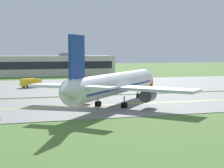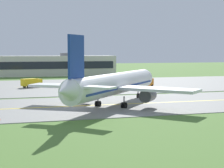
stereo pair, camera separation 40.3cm
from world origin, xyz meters
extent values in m
plane|color=#517A33|center=(0.00, 0.00, 0.00)|extent=(500.00, 500.00, 0.00)
cube|color=gray|center=(0.00, 0.00, 0.05)|extent=(240.00, 28.00, 0.10)
cube|color=gray|center=(10.00, 42.00, 0.05)|extent=(140.00, 52.00, 0.10)
cube|color=yellow|center=(0.00, 0.00, 0.11)|extent=(220.00, 0.60, 0.01)
cylinder|color=white|center=(7.30, -1.45, 4.20)|extent=(24.86, 28.66, 4.00)
cone|color=white|center=(18.96, 12.52, 4.20)|extent=(4.58, 4.43, 3.80)
cone|color=white|center=(-4.49, -15.58, 4.60)|extent=(4.66, 4.64, 3.40)
cube|color=navy|center=(7.30, -1.45, 3.70)|extent=(23.18, 26.63, 0.36)
cube|color=#1E232D|center=(17.55, 10.83, 4.90)|extent=(3.76, 3.56, 0.70)
cube|color=white|center=(-0.63, 2.31, 3.70)|extent=(15.27, 11.99, 0.50)
cylinder|color=#47474C|center=(2.18, 2.56, 2.30)|extent=(3.94, 4.08, 2.30)
cylinder|color=black|center=(3.21, 3.79, 2.30)|extent=(1.77, 1.54, 2.10)
cube|color=white|center=(12.41, -8.59, 3.70)|extent=(13.62, 14.34, 0.50)
cylinder|color=#47474C|center=(12.16, -5.77, 2.30)|extent=(3.94, 4.08, 2.30)
cylinder|color=black|center=(13.19, -4.54, 2.30)|extent=(1.77, 1.54, 2.10)
cube|color=navy|center=(-2.31, -12.97, 9.45)|extent=(3.13, 3.63, 6.50)
cube|color=white|center=(-4.90, -11.07, 5.00)|extent=(6.32, 5.34, 0.30)
cube|color=white|center=(0.01, -15.17, 5.00)|extent=(5.90, 5.98, 0.30)
cylinder|color=slate|center=(15.63, 8.53, 1.38)|extent=(0.24, 0.24, 1.65)
cylinder|color=black|center=(15.63, 8.53, 0.55)|extent=(0.97, 1.07, 1.10)
cylinder|color=slate|center=(4.02, -1.32, 1.38)|extent=(0.24, 0.24, 1.65)
cylinder|color=black|center=(3.81, -1.15, 0.55)|extent=(0.97, 1.07, 1.10)
cylinder|color=black|center=(4.23, -1.50, 0.55)|extent=(0.97, 1.07, 1.10)
cylinder|color=slate|center=(8.01, -4.65, 1.38)|extent=(0.24, 0.24, 1.65)
cylinder|color=black|center=(7.80, -4.48, 0.55)|extent=(0.97, 1.07, 1.10)
cylinder|color=black|center=(8.23, -4.83, 0.55)|extent=(0.97, 1.07, 1.10)
cube|color=orange|center=(24.66, 28.51, 1.50)|extent=(2.69, 2.69, 1.80)
cube|color=#1E232D|center=(24.12, 27.97, 1.81)|extent=(1.39, 1.38, 0.81)
cube|color=orange|center=(26.78, 30.64, 1.60)|extent=(4.45, 4.46, 2.00)
cylinder|color=orange|center=(24.66, 28.51, 2.50)|extent=(0.20, 0.20, 0.18)
cylinder|color=black|center=(25.37, 27.81, 0.45)|extent=(0.85, 0.85, 0.90)
cylinder|color=black|center=(23.96, 29.22, 0.45)|extent=(0.85, 0.85, 0.90)
cylinder|color=black|center=(28.12, 30.49, 0.45)|extent=(0.85, 0.85, 0.90)
cylinder|color=black|center=(26.63, 31.97, 0.45)|extent=(0.85, 0.85, 0.90)
cube|color=yellow|center=(-2.81, 41.24, 1.50)|extent=(2.53, 2.61, 1.80)
cube|color=#1E232D|center=(-2.14, 41.60, 1.81)|extent=(0.98, 1.68, 0.81)
cube|color=yellow|center=(-5.45, 39.82, 1.60)|extent=(4.69, 3.84, 2.00)
cylinder|color=orange|center=(-2.81, 41.24, 2.50)|extent=(0.20, 0.20, 0.18)
cylinder|color=black|center=(-3.29, 42.12, 0.45)|extent=(0.93, 0.69, 0.90)
cylinder|color=black|center=(-2.34, 40.36, 0.45)|extent=(0.93, 0.69, 0.90)
cylinder|color=black|center=(-6.69, 40.34, 0.45)|extent=(0.93, 0.69, 0.90)
cylinder|color=black|center=(-5.69, 38.49, 0.45)|extent=(0.93, 0.69, 0.90)
cube|color=beige|center=(0.01, 92.72, 4.22)|extent=(69.68, 12.32, 8.44)
cube|color=#1E232D|center=(0.01, 86.51, 4.64)|extent=(66.90, 0.10, 3.04)
cube|color=slate|center=(13.95, 92.72, 9.04)|extent=(4.00, 4.00, 1.20)
cone|color=orange|center=(2.88, 13.08, 0.30)|extent=(0.44, 0.44, 0.60)
cone|color=orange|center=(-13.57, -11.12, 0.30)|extent=(0.44, 0.44, 0.60)
camera|label=1|loc=(-13.75, -68.62, 10.19)|focal=60.69mm
camera|label=2|loc=(-13.36, -68.73, 10.19)|focal=60.69mm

